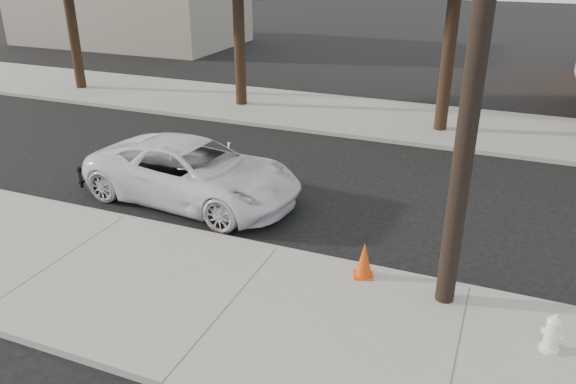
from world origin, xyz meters
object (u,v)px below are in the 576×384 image
object	(u,v)px
utility_pole	(478,48)
police_cruiser	(193,172)
fire_hydrant	(552,334)
traffic_cone	(364,260)

from	to	relation	value
utility_pole	police_cruiser	xyz separation A→B (m)	(-6.68, 2.32, -3.91)
fire_hydrant	police_cruiser	bearing A→B (deg)	175.46
fire_hydrant	traffic_cone	world-z (taller)	traffic_cone
utility_pole	police_cruiser	size ratio (longest dim) A/B	1.59
traffic_cone	police_cruiser	bearing A→B (deg)	157.36
utility_pole	fire_hydrant	xyz separation A→B (m)	(1.76, -0.81, -4.24)
police_cruiser	traffic_cone	world-z (taller)	police_cruiser
fire_hydrant	traffic_cone	size ratio (longest dim) A/B	0.87
traffic_cone	utility_pole	bearing A→B (deg)	-7.16
police_cruiser	fire_hydrant	xyz separation A→B (m)	(8.44, -3.14, -0.33)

